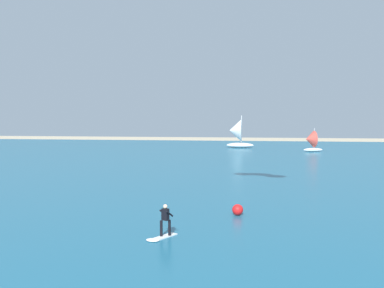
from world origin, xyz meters
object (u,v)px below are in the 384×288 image
sailboat_outermost (236,133)px  kitesurfer (163,226)px  sailboat_mid_left (311,141)px  marker_buoy (238,210)px

sailboat_outermost → kitesurfer: bearing=-91.7°
sailboat_mid_left → kitesurfer: bearing=-104.5°
sailboat_outermost → sailboat_mid_left: (11.98, -6.75, -0.89)m
kitesurfer → sailboat_mid_left: (13.74, 53.02, 1.12)m
sailboat_mid_left → marker_buoy: (-10.14, -47.41, -1.38)m
sailboat_mid_left → sailboat_outermost: bearing=150.6°
sailboat_outermost → marker_buoy: size_ratio=8.34×
kitesurfer → sailboat_mid_left: size_ratio=0.52×
sailboat_mid_left → marker_buoy: sailboat_mid_left is taller
sailboat_mid_left → marker_buoy: 48.50m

